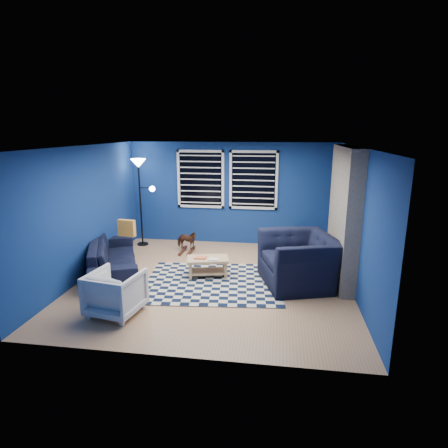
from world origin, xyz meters
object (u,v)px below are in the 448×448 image
floor_lamp (140,175)px  coffee_table (208,263)px  armchair_bent (116,293)px  tv (337,194)px  rocking_horse (187,240)px  armchair_big (299,260)px  sofa (113,257)px  cabinet (300,240)px

floor_lamp → coffee_table: bearing=-42.6°
armchair_bent → floor_lamp: (-0.85, 3.50, 1.39)m
tv → coffee_table: (-2.60, -1.82, -1.12)m
tv → rocking_horse: bearing=-172.8°
coffee_table → armchair_big: bearing=-3.2°
tv → sofa: tv is taller
armchair_big → coffee_table: bearing=-110.2°
rocking_horse → coffee_table: rocking_horse is taller
sofa → cabinet: 4.28m
sofa → armchair_big: (3.63, -0.04, 0.14)m
cabinet → tv: bearing=8.8°
armchair_big → coffee_table: 1.74m
armchair_big → floor_lamp: 4.35m
coffee_table → cabinet: cabinet is taller
tv → armchair_big: size_ratio=0.71×
coffee_table → sofa: bearing=-178.3°
tv → rocking_horse: tv is taller
tv → cabinet: bearing=169.2°
armchair_bent → floor_lamp: 3.86m
rocking_horse → coffee_table: (0.76, -1.39, -0.01)m
tv → coffee_table: tv is taller
cabinet → rocking_horse: bearing=-148.3°
armchair_big → tv: bearing=138.5°
armchair_bent → floor_lamp: bearing=-66.6°
rocking_horse → armchair_big: bearing=-109.6°
armchair_bent → coffee_table: armchair_bent is taller
tv → armchair_bent: size_ratio=1.31×
cabinet → armchair_big: bearing=-74.4°
tv → rocking_horse: size_ratio=1.91×
armchair_big → armchair_bent: size_ratio=1.85×
sofa → armchair_big: 3.64m
cabinet → floor_lamp: bearing=-158.2°
tv → armchair_bent: bearing=-136.7°
armchair_bent → sofa: bearing=-54.6°
sofa → coffee_table: sofa is taller
armchair_big → floor_lamp: (-3.70, 1.91, 1.27)m
tv → coffee_table: size_ratio=1.14×
armchair_bent → tv: bearing=-127.0°
tv → armchair_bent: (-3.72, -3.51, -1.05)m
rocking_horse → floor_lamp: floor_lamp is taller
tv → coffee_table: 3.37m
coffee_table → floor_lamp: 3.05m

